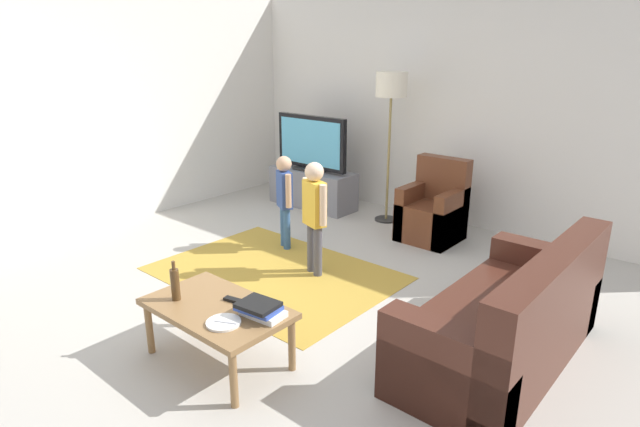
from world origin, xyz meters
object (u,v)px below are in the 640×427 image
(floor_lamp, at_px, (391,93))
(coffee_table, at_px, (217,312))
(tv_remote, at_px, (235,300))
(book_stack, at_px, (260,309))
(bottle, at_px, (175,284))
(plate, at_px, (224,323))
(couch, at_px, (513,325))
(child_near_tv, at_px, (285,194))
(tv_stand, at_px, (313,188))
(child_center, at_px, (314,208))
(armchair, at_px, (434,213))
(tv, at_px, (311,144))

(floor_lamp, height_order, coffee_table, floor_lamp)
(tv_remote, bearing_deg, floor_lamp, 92.97)
(book_stack, distance_m, bottle, 0.64)
(plate, bearing_deg, coffee_table, 151.42)
(couch, xyz_separation_m, child_near_tv, (-2.66, 0.54, 0.31))
(child_near_tv, bearing_deg, book_stack, -49.59)
(couch, relative_size, tv_remote, 10.59)
(tv_stand, bearing_deg, couch, -28.30)
(couch, height_order, tv_remote, couch)
(child_center, bearing_deg, book_stack, -61.09)
(armchair, relative_size, child_near_tv, 0.91)
(tv_remote, distance_m, plate, 0.29)
(book_stack, relative_size, plate, 1.44)
(armchair, distance_m, book_stack, 3.01)
(couch, relative_size, book_stack, 5.68)
(bottle, relative_size, plate, 1.28)
(coffee_table, relative_size, book_stack, 3.15)
(child_near_tv, xyz_separation_m, bottle, (0.86, -1.93, -0.06))
(floor_lamp, bearing_deg, tv_remote, -74.44)
(couch, distance_m, child_center, 2.03)
(tv_stand, bearing_deg, coffee_table, -58.56)
(tv_stand, relative_size, child_near_tv, 1.21)
(couch, distance_m, coffee_table, 1.99)
(bottle, bearing_deg, floor_lamp, 99.17)
(child_center, bearing_deg, couch, -6.80)
(tv, relative_size, child_center, 1.02)
(bottle, xyz_separation_m, tv_remote, (0.33, 0.24, -0.11))
(tv_stand, distance_m, child_center, 2.20)
(armchair, bearing_deg, floor_lamp, 165.67)
(armchair, distance_m, child_center, 1.65)
(tv_stand, bearing_deg, tv_remote, -56.88)
(tv_remote, bearing_deg, child_center, 97.48)
(tv, height_order, tv_remote, tv)
(book_stack, bearing_deg, child_near_tv, 130.41)
(armchair, height_order, bottle, armchair)
(child_center, height_order, tv_remote, child_center)
(tv_stand, relative_size, floor_lamp, 0.67)
(book_stack, bearing_deg, tv_remote, 175.69)
(armchair, relative_size, plate, 4.09)
(child_near_tv, relative_size, bottle, 3.52)
(armchair, relative_size, bottle, 3.19)
(tv_remote, bearing_deg, child_near_tv, 112.46)
(tv_stand, relative_size, couch, 0.67)
(couch, height_order, floor_lamp, floor_lamp)
(tv_stand, bearing_deg, tv, -90.00)
(couch, xyz_separation_m, tv_remote, (-1.47, -1.16, 0.14))
(child_near_tv, xyz_separation_m, book_stack, (1.46, -1.71, -0.13))
(couch, relative_size, child_near_tv, 1.81)
(book_stack, bearing_deg, floor_lamp, 109.91)
(tv, xyz_separation_m, child_near_tv, (0.77, -1.29, -0.25))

